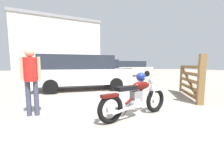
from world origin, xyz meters
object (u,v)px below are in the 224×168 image
at_px(dark_sedan_left, 102,71).
at_px(pale_sedan_back, 81,71).
at_px(blue_hatchback_right, 64,70).
at_px(white_estate_far, 131,68).
at_px(timber_gate, 191,80).
at_px(red_hatchback_near, 96,69).
at_px(bystander, 31,75).
at_px(vintage_motorcycle, 136,97).

xyz_separation_m(dark_sedan_left, pale_sedan_back, (-1.98, -2.80, 0.10)).
distance_m(blue_hatchback_right, white_estate_far, 7.81).
bearing_deg(dark_sedan_left, timber_gate, 94.80).
bearing_deg(blue_hatchback_right, red_hatchback_near, 41.63).
distance_m(bystander, white_estate_far, 14.63).
relative_size(white_estate_far, dark_sedan_left, 1.09).
xyz_separation_m(vintage_motorcycle, white_estate_far, (6.63, 12.54, 0.45)).
bearing_deg(dark_sedan_left, pale_sedan_back, 46.62).
height_order(red_hatchback_near, pale_sedan_back, red_hatchback_near).
xyz_separation_m(bystander, blue_hatchback_right, (1.43, 9.57, -0.18)).
bearing_deg(pale_sedan_back, white_estate_far, 52.96).
height_order(timber_gate, red_hatchback_near, red_hatchback_near).
bearing_deg(timber_gate, vintage_motorcycle, 141.11).
bearing_deg(pale_sedan_back, bystander, -111.68).
height_order(blue_hatchback_right, red_hatchback_near, red_hatchback_near).
height_order(vintage_motorcycle, bystander, bystander).
bearing_deg(white_estate_far, blue_hatchback_right, -162.46).
xyz_separation_m(white_estate_far, pale_sedan_back, (-7.14, -7.87, 0.00)).
bearing_deg(vintage_motorcycle, dark_sedan_left, 65.91).
xyz_separation_m(blue_hatchback_right, dark_sedan_left, (2.40, -3.11, 0.00)).
bearing_deg(timber_gate, blue_hatchback_right, 54.21).
bearing_deg(red_hatchback_near, bystander, -108.58).
relative_size(vintage_motorcycle, white_estate_far, 0.43).
bearing_deg(pale_sedan_back, red_hatchback_near, 74.62).
xyz_separation_m(vintage_motorcycle, dark_sedan_left, (1.47, 7.47, 0.34)).
bearing_deg(blue_hatchback_right, timber_gate, -58.19).
distance_m(blue_hatchback_right, pale_sedan_back, 5.92).
height_order(blue_hatchback_right, white_estate_far, white_estate_far).
bearing_deg(vintage_motorcycle, red_hatchback_near, 65.91).
bearing_deg(white_estate_far, pale_sedan_back, -129.24).
height_order(white_estate_far, red_hatchback_near, red_hatchback_near).
xyz_separation_m(vintage_motorcycle, pale_sedan_back, (-0.51, 4.67, 0.45)).
height_order(vintage_motorcycle, white_estate_far, white_estate_far).
bearing_deg(vintage_motorcycle, timber_gate, 6.06).
height_order(vintage_motorcycle, red_hatchback_near, red_hatchback_near).
xyz_separation_m(blue_hatchback_right, pale_sedan_back, (0.42, -5.91, 0.10)).
relative_size(blue_hatchback_right, red_hatchback_near, 1.11).
distance_m(vintage_motorcycle, blue_hatchback_right, 10.62).
distance_m(timber_gate, white_estate_far, 12.10).
relative_size(blue_hatchback_right, pale_sedan_back, 0.92).
height_order(timber_gate, bystander, bystander).
bearing_deg(pale_sedan_back, dark_sedan_left, 59.89).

